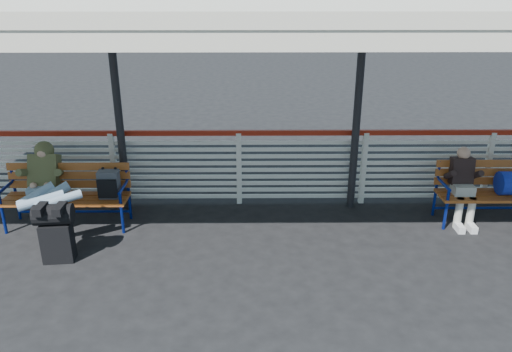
{
  "coord_description": "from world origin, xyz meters",
  "views": [
    {
      "loc": [
        0.21,
        -5.58,
        3.42
      ],
      "look_at": [
        0.27,
        1.0,
        0.83
      ],
      "focal_mm": 35.0,
      "sensor_mm": 36.0,
      "label": 1
    }
  ],
  "objects_px": {
    "bench_left": "(77,189)",
    "companion_person": "(463,185)",
    "bench_right": "(509,185)",
    "luggage_stack": "(56,231)",
    "traveler_man": "(46,191)"
  },
  "relations": [
    {
      "from": "traveler_man",
      "to": "companion_person",
      "type": "height_order",
      "value": "traveler_man"
    },
    {
      "from": "companion_person",
      "to": "luggage_stack",
      "type": "bearing_deg",
      "value": -169.2
    },
    {
      "from": "luggage_stack",
      "to": "companion_person",
      "type": "bearing_deg",
      "value": 5.38
    },
    {
      "from": "traveler_man",
      "to": "bench_right",
      "type": "bearing_deg",
      "value": 3.39
    },
    {
      "from": "luggage_stack",
      "to": "traveler_man",
      "type": "height_order",
      "value": "traveler_man"
    },
    {
      "from": "bench_right",
      "to": "companion_person",
      "type": "distance_m",
      "value": 0.68
    },
    {
      "from": "traveler_man",
      "to": "bench_left",
      "type": "bearing_deg",
      "value": 49.2
    },
    {
      "from": "bench_right",
      "to": "companion_person",
      "type": "height_order",
      "value": "companion_person"
    },
    {
      "from": "bench_left",
      "to": "companion_person",
      "type": "relative_size",
      "value": 1.57
    },
    {
      "from": "bench_right",
      "to": "traveler_man",
      "type": "xyz_separation_m",
      "value": [
        -6.66,
        -0.39,
        0.09
      ]
    },
    {
      "from": "companion_person",
      "to": "bench_right",
      "type": "bearing_deg",
      "value": 0.43
    },
    {
      "from": "luggage_stack",
      "to": "bench_left",
      "type": "distance_m",
      "value": 1.05
    },
    {
      "from": "luggage_stack",
      "to": "bench_right",
      "type": "distance_m",
      "value": 6.41
    },
    {
      "from": "bench_right",
      "to": "traveler_man",
      "type": "height_order",
      "value": "traveler_man"
    },
    {
      "from": "bench_right",
      "to": "bench_left",
      "type": "bearing_deg",
      "value": -179.61
    }
  ]
}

